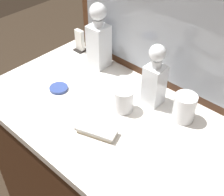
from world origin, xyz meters
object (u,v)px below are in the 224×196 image
silver_brush_right (97,131)px  crystal_tumbler_center (124,101)px  crystal_decanter_far_left (154,81)px  crystal_tumbler_front (184,109)px  porcelain_dish (59,88)px  crystal_decanter_left (99,42)px  napkin_holder (80,42)px

silver_brush_right → crystal_tumbler_center: bearing=95.4°
crystal_decanter_far_left → crystal_tumbler_front: (0.14, -0.00, -0.05)m
crystal_tumbler_front → porcelain_dish: 0.52m
crystal_decanter_far_left → silver_brush_right: crystal_decanter_far_left is taller
crystal_decanter_far_left → silver_brush_right: 0.29m
crystal_decanter_left → porcelain_dish: 0.27m
crystal_tumbler_center → napkin_holder: napkin_holder is taller
silver_brush_right → porcelain_dish: (-0.30, 0.07, -0.01)m
porcelain_dish → napkin_holder: size_ratio=0.70×
crystal_decanter_far_left → porcelain_dish: crystal_decanter_far_left is taller
crystal_decanter_far_left → porcelain_dish: (-0.33, -0.20, -0.10)m
crystal_tumbler_front → crystal_tumbler_center: crystal_tumbler_front is taller
crystal_decanter_left → napkin_holder: (-0.16, 0.03, -0.07)m
crystal_decanter_far_left → crystal_tumbler_front: bearing=-0.3°
crystal_decanter_far_left → porcelain_dish: size_ratio=3.35×
crystal_decanter_left → crystal_tumbler_front: (0.48, -0.05, -0.07)m
crystal_decanter_far_left → porcelain_dish: 0.40m
crystal_decanter_left → porcelain_dish: (0.01, -0.25, -0.11)m
silver_brush_right → napkin_holder: size_ratio=1.43×
crystal_decanter_left → silver_brush_right: 0.45m
silver_brush_right → napkin_holder: bearing=143.1°
crystal_decanter_far_left → porcelain_dish: bearing=-149.0°
crystal_decanter_left → crystal_decanter_far_left: crystal_decanter_left is taller
crystal_tumbler_front → silver_brush_right: bearing=-123.5°
crystal_decanter_far_left → silver_brush_right: bearing=-98.3°
silver_brush_right → napkin_holder: napkin_holder is taller
crystal_decanter_left → napkin_holder: bearing=170.2°
crystal_decanter_left → crystal_tumbler_center: crystal_decanter_left is taller
crystal_tumbler_center → silver_brush_right: bearing=-84.6°
crystal_decanter_left → crystal_tumbler_center: bearing=-28.9°
porcelain_dish → napkin_holder: bearing=121.0°
crystal_tumbler_center → silver_brush_right: crystal_tumbler_center is taller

